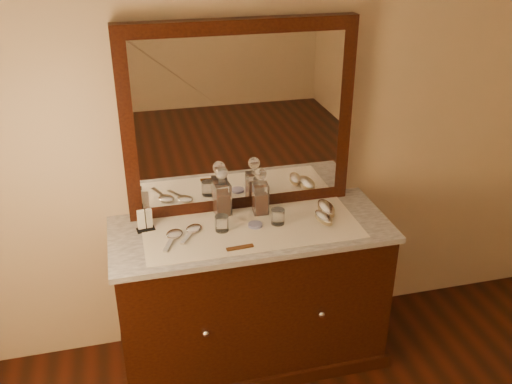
# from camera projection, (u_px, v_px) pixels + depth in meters

# --- Properties ---
(dresser_cabinet) EXTENTS (1.40, 0.55, 0.82)m
(dresser_cabinet) POSITION_uv_depth(u_px,v_px,m) (252.00, 296.00, 3.09)
(dresser_cabinet) COLOR black
(dresser_cabinet) RESTS_ON floor
(dresser_plinth) EXTENTS (1.46, 0.59, 0.08)m
(dresser_plinth) POSITION_uv_depth(u_px,v_px,m) (252.00, 348.00, 3.25)
(dresser_plinth) COLOR black
(dresser_plinth) RESTS_ON floor
(knob_left) EXTENTS (0.04, 0.04, 0.04)m
(knob_left) POSITION_uv_depth(u_px,v_px,m) (206.00, 333.00, 2.76)
(knob_left) COLOR silver
(knob_left) RESTS_ON dresser_cabinet
(knob_right) EXTENTS (0.04, 0.04, 0.04)m
(knob_right) POSITION_uv_depth(u_px,v_px,m) (321.00, 314.00, 2.89)
(knob_right) COLOR silver
(knob_right) RESTS_ON dresser_cabinet
(marble_top) EXTENTS (1.44, 0.59, 0.03)m
(marble_top) POSITION_uv_depth(u_px,v_px,m) (251.00, 230.00, 2.90)
(marble_top) COLOR silver
(marble_top) RESTS_ON dresser_cabinet
(mirror_frame) EXTENTS (1.20, 0.08, 1.00)m
(mirror_frame) POSITION_uv_depth(u_px,v_px,m) (240.00, 119.00, 2.88)
(mirror_frame) COLOR black
(mirror_frame) RESTS_ON marble_top
(mirror_glass) EXTENTS (1.06, 0.01, 0.86)m
(mirror_glass) POSITION_uv_depth(u_px,v_px,m) (241.00, 121.00, 2.85)
(mirror_glass) COLOR white
(mirror_glass) RESTS_ON marble_top
(lace_runner) EXTENTS (1.10, 0.45, 0.00)m
(lace_runner) POSITION_uv_depth(u_px,v_px,m) (252.00, 229.00, 2.87)
(lace_runner) COLOR white
(lace_runner) RESTS_ON marble_top
(pin_dish) EXTENTS (0.10, 0.10, 0.01)m
(pin_dish) POSITION_uv_depth(u_px,v_px,m) (255.00, 225.00, 2.89)
(pin_dish) COLOR silver
(pin_dish) RESTS_ON lace_runner
(comb) EXTENTS (0.13, 0.03, 0.01)m
(comb) POSITION_uv_depth(u_px,v_px,m) (240.00, 247.00, 2.70)
(comb) COLOR brown
(comb) RESTS_ON lace_runner
(napkin_rack) EXTENTS (0.10, 0.07, 0.14)m
(napkin_rack) POSITION_uv_depth(u_px,v_px,m) (145.00, 220.00, 2.84)
(napkin_rack) COLOR black
(napkin_rack) RESTS_ON marble_top
(decanter_left) EXTENTS (0.09, 0.09, 0.27)m
(decanter_left) POSITION_uv_depth(u_px,v_px,m) (222.00, 196.00, 2.96)
(decanter_left) COLOR maroon
(decanter_left) RESTS_ON lace_runner
(decanter_right) EXTENTS (0.08, 0.08, 0.26)m
(decanter_right) POSITION_uv_depth(u_px,v_px,m) (261.00, 196.00, 2.98)
(decanter_right) COLOR maroon
(decanter_right) RESTS_ON lace_runner
(brush_near) EXTENTS (0.09, 0.16, 0.04)m
(brush_near) POSITION_uv_depth(u_px,v_px,m) (324.00, 218.00, 2.93)
(brush_near) COLOR #9E8660
(brush_near) RESTS_ON lace_runner
(brush_far) EXTENTS (0.08, 0.18, 0.05)m
(brush_far) POSITION_uv_depth(u_px,v_px,m) (326.00, 209.00, 3.01)
(brush_far) COLOR #9E8660
(brush_far) RESTS_ON lace_runner
(hand_mirror_outer) EXTENTS (0.13, 0.21, 0.02)m
(hand_mirror_outer) POSITION_uv_depth(u_px,v_px,m) (173.00, 236.00, 2.79)
(hand_mirror_outer) COLOR silver
(hand_mirror_outer) RESTS_ON lace_runner
(hand_mirror_inner) EXTENTS (0.15, 0.20, 0.02)m
(hand_mirror_inner) POSITION_uv_depth(u_px,v_px,m) (193.00, 230.00, 2.84)
(hand_mirror_inner) COLOR silver
(hand_mirror_inner) RESTS_ON lace_runner
(tumblers) EXTENTS (0.36, 0.07, 0.08)m
(tumblers) POSITION_uv_depth(u_px,v_px,m) (250.00, 220.00, 2.87)
(tumblers) COLOR white
(tumblers) RESTS_ON lace_runner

